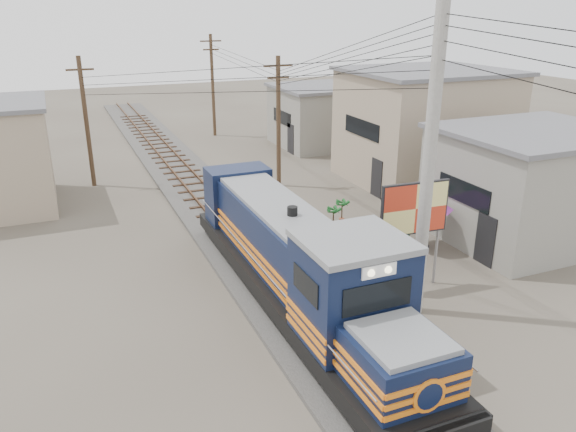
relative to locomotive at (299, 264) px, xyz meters
name	(u,v)px	position (x,y,z in m)	size (l,w,h in m)	color
ground	(313,325)	(0.00, -1.08, -1.64)	(120.00, 120.00, 0.00)	#473F35
ballast	(222,219)	(0.00, 8.92, -1.56)	(3.60, 70.00, 0.16)	#595651
track	(221,215)	(0.00, 8.92, -1.38)	(1.15, 70.00, 0.12)	#51331E
locomotive	(299,264)	(0.00, 0.00, 0.00)	(2.75, 14.97, 3.71)	black
utility_pole_main	(429,163)	(3.50, -1.58, 3.36)	(0.40, 0.40, 10.00)	#9E9B93
wooden_pole_mid	(278,120)	(4.50, 12.92, 2.04)	(1.60, 0.24, 7.00)	#4C3826
wooden_pole_far	(213,84)	(4.80, 26.92, 2.29)	(1.60, 0.24, 7.50)	#4C3826
wooden_pole_left	(86,120)	(-5.00, 16.92, 2.04)	(1.60, 0.24, 7.00)	#4C3826
power_lines	(221,55)	(-0.14, 7.41, 5.92)	(9.65, 19.00, 3.30)	black
shophouse_front	(531,185)	(11.50, 1.92, 0.72)	(7.35, 6.30, 4.70)	gray
shophouse_mid	(424,126)	(12.50, 10.92, 1.47)	(8.40, 7.35, 6.20)	gray
shophouse_back	(321,115)	(11.00, 20.92, 0.47)	(6.30, 6.30, 4.20)	gray
billboard	(414,211)	(4.21, -0.12, 1.25)	(2.53, 0.27, 3.90)	#99999E
market_umbrella	(428,203)	(6.82, 2.58, 0.34)	(2.42, 2.42, 2.25)	black
vendor	(384,202)	(7.20, 6.34, -0.89)	(0.55, 0.36, 1.50)	black
plant_nursery	(375,238)	(4.84, 3.27, -1.15)	(3.23, 2.12, 1.12)	#185620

